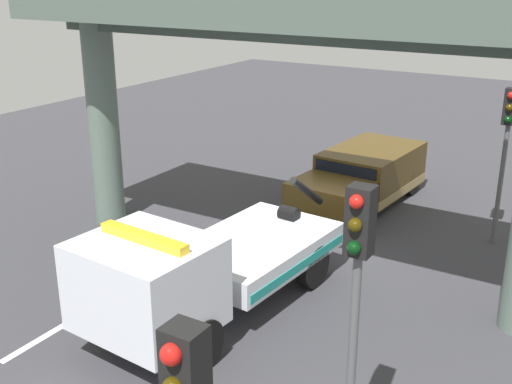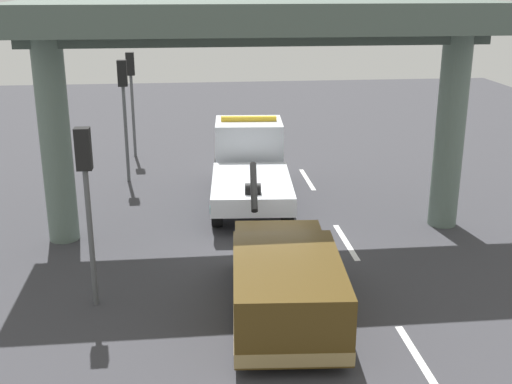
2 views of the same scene
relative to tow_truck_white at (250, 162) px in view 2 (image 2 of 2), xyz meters
name	(u,v)px [view 2 (image 2 of 2)]	position (x,y,z in m)	size (l,w,h in m)	color
ground_plane	(263,247)	(-4.26, 0.05, -1.25)	(60.00, 40.00, 0.10)	#38383D
lane_stripe_west	(420,360)	(-10.26, -2.28, -1.20)	(2.60, 0.16, 0.01)	silver
lane_stripe_mid	(346,242)	(-4.26, -2.28, -1.20)	(2.60, 0.16, 0.01)	silver
lane_stripe_east	(307,179)	(1.74, -2.28, -1.20)	(2.60, 0.16, 0.01)	silver
tow_truck_white	(250,162)	(0.00, 0.00, 0.00)	(7.32, 2.80, 2.46)	silver
towed_van_green	(285,285)	(-8.34, 0.06, -0.42)	(5.34, 2.53, 1.58)	#4C3814
overpass_structure	(259,39)	(-3.19, 0.05, 4.28)	(3.60, 13.05, 6.44)	#596B60
traffic_light_near	(86,178)	(-7.24, 4.20, 1.77)	(0.39, 0.32, 4.07)	#515456
traffic_light_far	(124,94)	(2.25, 4.20, 1.97)	(0.39, 0.32, 4.35)	#515456
traffic_light_mid	(131,81)	(5.75, 4.20, 1.89)	(0.39, 0.32, 4.24)	#515456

